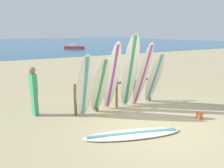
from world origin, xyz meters
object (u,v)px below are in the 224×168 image
Objects in this scene: surfboard_leaning_center at (130,72)px; surfboard_leaning_right at (154,78)px; surfboard_leaning_center_left at (112,77)px; small_boat_offshore at (74,47)px; surfboard_lying_on_sand at (133,134)px; beachgoer_standing at (34,89)px; surfboard_leaning_left at (100,86)px; surfboard_leaning_center_right at (143,75)px; surfboard_rack at (116,90)px; sand_bucket at (199,116)px; surfboard_leaning_far_left at (85,87)px.

surfboard_leaning_center reaches higher than surfboard_leaning_right.
surfboard_leaning_center_left is 0.75× the size of small_boat_offshore.
beachgoer_standing reaches higher than surfboard_lying_on_sand.
surfboard_leaning_right is (2.15, -0.00, 0.02)m from surfboard_leaning_left.
surfboard_leaning_center_left is at bearing 173.69° from surfboard_leaning_center_right.
surfboard_rack is 2.66m from beachgoer_standing.
surfboard_leaning_center_left reaches higher than surfboard_rack.
surfboard_rack is 2.02× the size of beachgoer_standing.
surfboard_leaning_center_left is (0.50, 0.12, 0.21)m from surfboard_leaning_left.
surfboard_leaning_center_left is at bearing 75.54° from surfboard_lying_on_sand.
surfboard_leaning_left is 9.10× the size of sand_bucket.
surfboard_leaning_center reaches higher than surfboard_leaning_left.
surfboard_leaning_center_left reaches higher than small_boat_offshore.
sand_bucket is (0.78, -1.78, -1.02)m from surfboard_leaning_center_right.
sand_bucket is at bearing -31.57° from surfboard_leaning_far_left.
surfboard_leaning_far_left is at bearing 108.00° from surfboard_lying_on_sand.
surfboard_leaning_center_left is 1.02× the size of surfboard_leaning_center_right.
surfboard_leaning_center is 2.38m from surfboard_lying_on_sand.
surfboard_leaning_far_left is 1.61m from beachgoer_standing.
surfboard_leaning_right is at bearing -105.78° from small_boat_offshore.
surfboard_leaning_far_left reaches higher than small_boat_offshore.
surfboard_lying_on_sand is (-0.78, -2.04, -0.58)m from surfboard_rack.
surfboard_leaning_far_left is at bearing -178.26° from surfboard_leaning_center.
surfboard_leaning_right is at bearing 98.28° from sand_bucket.
small_boat_offshore reaches higher than surfboard_lying_on_sand.
surfboard_leaning_center is (1.14, 0.05, 0.34)m from surfboard_leaning_left.
surfboard_leaning_center reaches higher than beachgoer_standing.
surfboard_leaning_center_left reaches higher than surfboard_leaning_left.
surfboard_leaning_left is (-0.83, -0.37, 0.32)m from surfboard_rack.
surfboard_leaning_center_left is at bearing 12.88° from surfboard_leaning_left.
surfboard_leaning_center_left is at bearing 175.94° from surfboard_leaning_right.
small_boat_offshore is at bearing 73.26° from surfboard_leaning_center_right.
surfboard_leaning_center reaches higher than small_boat_offshore.
surfboard_lying_on_sand is 2.37m from sand_bucket.
surfboard_leaning_center_right is at bearing -0.33° from surfboard_leaning_left.
surfboard_leaning_center_right is 0.54m from surfboard_leaning_right.
small_boat_offshore is at bearing 75.56° from sand_bucket.
sand_bucket is (-7.83, -30.40, -0.15)m from small_boat_offshore.
surfboard_leaning_far_left is 0.65× the size of small_boat_offshore.
sand_bucket is at bearing -2.94° from surfboard_lying_on_sand.
surfboard_leaning_center_left is 0.90× the size of surfboard_leaning_center.
surfboard_leaning_center_left is at bearing 135.02° from sand_bucket.
sand_bucket is at bearing -44.98° from surfboard_leaning_center_left.
surfboard_leaning_far_left is 0.86× the size of surfboard_leaning_center_left.
surfboard_rack is at bearing 15.94° from surfboard_leaning_far_left.
surfboard_leaning_left is at bearing 91.49° from surfboard_lying_on_sand.
surfboard_leaning_left is 0.83× the size of surfboard_leaning_center_right.
surfboard_leaning_far_left is 1.02m from surfboard_leaning_center_left.
surfboard_leaning_center_right is 1.17× the size of surfboard_leaning_right.
surfboard_leaning_center_left is 0.89× the size of surfboard_lying_on_sand.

